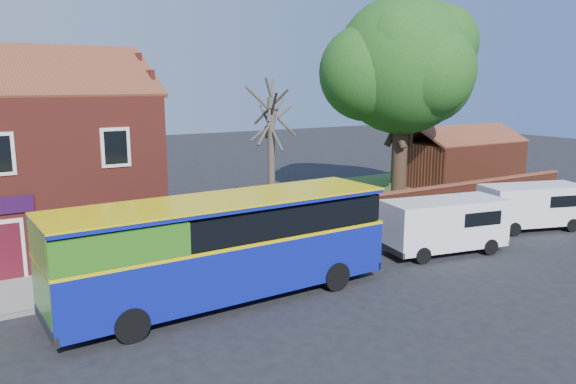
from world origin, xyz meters
TOP-DOWN VIEW (x-y plane):
  - ground at (0.00, 0.00)m, footprint 120.00×120.00m
  - pavement at (-7.00, 5.75)m, footprint 18.00×3.50m
  - kerb at (-7.00, 4.00)m, footprint 18.00×0.15m
  - grass_strip at (13.00, 13.00)m, footprint 26.00×12.00m
  - boundary_wall at (13.00, 7.00)m, footprint 22.00×0.38m
  - outbuilding at (22.00, 13.00)m, footprint 8.20×5.06m
  - bus at (-1.48, 1.92)m, footprint 11.23×3.24m
  - van_near at (8.90, 1.97)m, footprint 5.42×2.94m
  - van_far at (15.48, 2.51)m, footprint 5.29×3.37m
  - large_tree at (13.76, 10.19)m, footprint 9.66×7.65m
  - bare_tree at (5.17, 9.91)m, footprint 2.58×3.08m

SIDE VIEW (x-z plane):
  - ground at x=0.00m, z-range 0.00..0.00m
  - grass_strip at x=13.00m, z-range 0.00..0.04m
  - pavement at x=-7.00m, z-range 0.00..0.12m
  - kerb at x=-7.00m, z-range 0.00..0.14m
  - boundary_wall at x=13.00m, z-range 0.01..1.61m
  - van_far at x=15.48m, z-range 0.13..2.29m
  - van_near at x=8.90m, z-range 0.14..2.39m
  - outbuilding at x=22.00m, z-range -0.48..3.69m
  - bus at x=-1.48m, z-range 0.23..3.61m
  - bare_tree at x=5.17m, z-range 0.09..6.98m
  - large_tree at x=13.76m, z-range 1.82..13.61m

